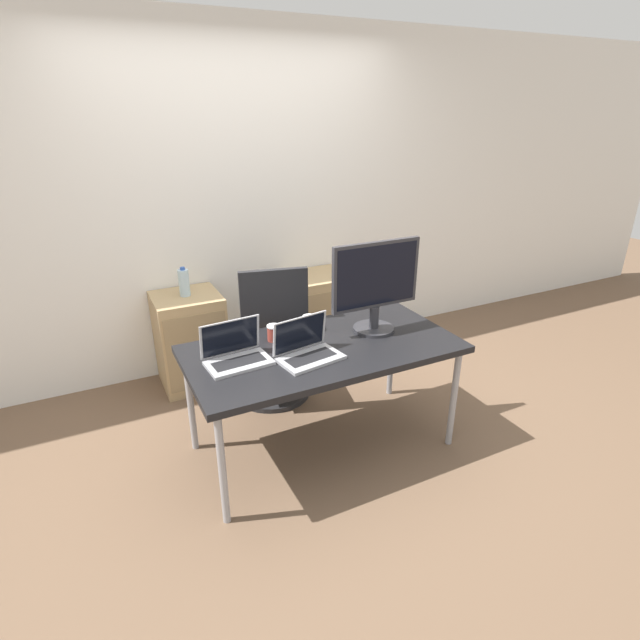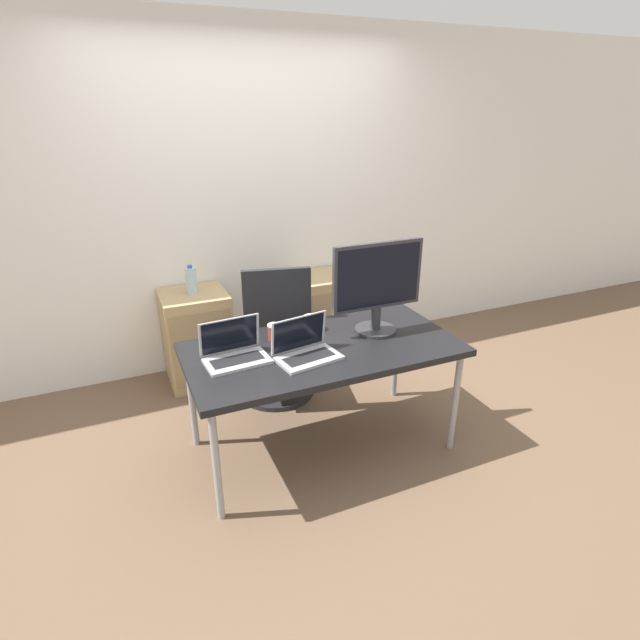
{
  "view_description": "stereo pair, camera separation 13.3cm",
  "coord_description": "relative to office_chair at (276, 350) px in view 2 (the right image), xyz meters",
  "views": [
    {
      "loc": [
        -1.18,
        -2.33,
        1.99
      ],
      "look_at": [
        0.0,
        0.04,
        0.86
      ],
      "focal_mm": 28.0,
      "sensor_mm": 36.0,
      "label": 1
    },
    {
      "loc": [
        -1.06,
        -2.38,
        1.99
      ],
      "look_at": [
        0.0,
        0.04,
        0.86
      ],
      "focal_mm": 28.0,
      "sensor_mm": 36.0,
      "label": 2
    }
  ],
  "objects": [
    {
      "name": "laptop_right",
      "position": [
        -0.44,
        -0.62,
        0.37
      ],
      "size": [
        0.36,
        0.26,
        0.22
      ],
      "color": "#ADADB2",
      "rests_on": "desk"
    },
    {
      "name": "desk",
      "position": [
        0.07,
        -0.66,
        0.27
      ],
      "size": [
        1.59,
        0.8,
        0.71
      ],
      "color": "black",
      "rests_on": "ground_plane"
    },
    {
      "name": "laptop_left",
      "position": [
        -0.07,
        -0.75,
        0.37
      ],
      "size": [
        0.37,
        0.28,
        0.22
      ],
      "color": "#ADADB2",
      "rests_on": "desk"
    },
    {
      "name": "wall_back",
      "position": [
        0.07,
        0.77,
        0.91
      ],
      "size": [
        10.0,
        0.05,
        2.6
      ],
      "color": "white",
      "rests_on": "ground_plane"
    },
    {
      "name": "coffee_cup_white",
      "position": [
        0.09,
        -0.42,
        0.37
      ],
      "size": [
        0.09,
        0.09,
        0.1
      ],
      "color": "white",
      "rests_on": "desk"
    },
    {
      "name": "coffee_cup_brown",
      "position": [
        -0.16,
        -0.46,
        0.37
      ],
      "size": [
        0.08,
        0.08,
        0.1
      ],
      "color": "maroon",
      "rests_on": "desk"
    },
    {
      "name": "ground_plane",
      "position": [
        0.07,
        -0.66,
        -0.39
      ],
      "size": [
        14.0,
        14.0,
        0.0
      ],
      "primitive_type": "plane",
      "color": "brown"
    },
    {
      "name": "office_chair",
      "position": [
        0.0,
        0.0,
        0.0
      ],
      "size": [
        0.57,
        0.61,
        1.05
      ],
      "color": "#232326",
      "rests_on": "ground_plane"
    },
    {
      "name": "cabinet_left",
      "position": [
        -0.47,
        0.5,
        -0.03
      ],
      "size": [
        0.48,
        0.46,
        0.72
      ],
      "color": "tan",
      "rests_on": "ground_plane"
    },
    {
      "name": "monitor",
      "position": [
        0.45,
        -0.6,
        0.62
      ],
      "size": [
        0.58,
        0.25,
        0.56
      ],
      "color": "#2D2D33",
      "rests_on": "desk"
    },
    {
      "name": "cabinet_right",
      "position": [
        0.62,
        0.5,
        -0.03
      ],
      "size": [
        0.48,
        0.46,
        0.72
      ],
      "color": "tan",
      "rests_on": "ground_plane"
    },
    {
      "name": "water_bottle",
      "position": [
        -0.47,
        0.51,
        0.43
      ],
      "size": [
        0.08,
        0.08,
        0.22
      ],
      "color": "silver",
      "rests_on": "cabinet_left"
    }
  ]
}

